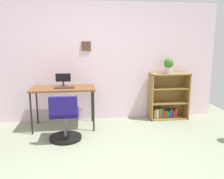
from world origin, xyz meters
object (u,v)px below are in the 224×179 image
keyboard (65,88)px  bookshelf_low (167,98)px  office_chair (65,121)px  potted_plant_on_shelf (169,65)px  monitor (63,80)px  desk (63,90)px

keyboard → bookshelf_low: size_ratio=0.37×
keyboard → office_chair: bearing=-88.0°
bookshelf_low → potted_plant_on_shelf: (-0.02, -0.06, 0.69)m
monitor → keyboard: 0.18m
office_chair → potted_plant_on_shelf: 2.32m
keyboard → potted_plant_on_shelf: (2.03, 0.29, 0.34)m
office_chair → bookshelf_low: size_ratio=0.81×
desk → monitor: bearing=86.4°
keyboard → office_chair: 0.70m
monitor → bookshelf_low: monitor is taller
monitor → potted_plant_on_shelf: bearing=4.5°
monitor → office_chair: 0.88m
keyboard → potted_plant_on_shelf: bearing=8.1°
desk → bookshelf_low: 2.13m
keyboard → office_chair: size_ratio=0.45×
potted_plant_on_shelf → desk: bearing=-173.9°
monitor → office_chair: monitor is taller
desk → bookshelf_low: bearing=7.6°
desk → keyboard: (0.03, -0.07, 0.06)m
potted_plant_on_shelf → bookshelf_low: bearing=67.2°
monitor → bookshelf_low: (2.08, 0.22, -0.46)m
desk → potted_plant_on_shelf: 2.11m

